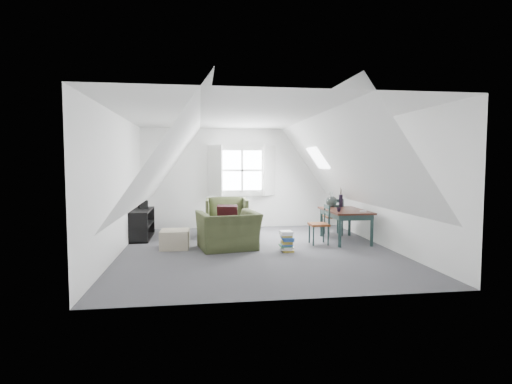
{
  "coord_description": "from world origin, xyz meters",
  "views": [
    {
      "loc": [
        -1.05,
        -7.32,
        1.63
      ],
      "look_at": [
        0.06,
        0.6,
        1.05
      ],
      "focal_mm": 28.0,
      "sensor_mm": 36.0,
      "label": 1
    }
  ],
  "objects": [
    {
      "name": "demijohn",
      "position": [
        1.8,
        1.07,
        0.8
      ],
      "size": [
        0.24,
        0.24,
        0.34
      ],
      "rotation": [
        0.0,
        0.0,
        -0.23
      ],
      "color": "silver",
      "rests_on": "dining_table"
    },
    {
      "name": "wall_back",
      "position": [
        0.0,
        2.75,
        1.25
      ],
      "size": [
        5.0,
        0.0,
        5.0
      ],
      "primitive_type": "plane",
      "rotation": [
        1.57,
        0.0,
        0.0
      ],
      "color": "white",
      "rests_on": "ground"
    },
    {
      "name": "magazine_stack",
      "position": [
        0.53,
        -0.17,
        0.19
      ],
      "size": [
        0.28,
        0.33,
        0.37
      ],
      "rotation": [
        0.0,
        0.0,
        -0.2
      ],
      "color": "#B29933",
      "rests_on": "floor"
    },
    {
      "name": "ottoman",
      "position": [
        -1.54,
        0.37,
        0.18
      ],
      "size": [
        0.55,
        0.55,
        0.36
      ],
      "primitive_type": "cube",
      "rotation": [
        0.0,
        0.0,
        -0.03
      ],
      "color": "tan",
      "rests_on": "floor"
    },
    {
      "name": "armchair_far",
      "position": [
        -0.47,
        1.58,
        0.0
      ],
      "size": [
        0.95,
        0.97,
        0.86
      ],
      "primitive_type": "imported",
      "rotation": [
        0.0,
        0.0,
        -0.03
      ],
      "color": "#3A4125",
      "rests_on": "floor"
    },
    {
      "name": "slope_left",
      "position": [
        -1.55,
        0.0,
        1.78
      ],
      "size": [
        3.19,
        5.5,
        4.48
      ],
      "primitive_type": "plane",
      "rotation": [
        0.0,
        2.19,
        0.0
      ],
      "color": "white",
      "rests_on": "wall_left"
    },
    {
      "name": "ceiling",
      "position": [
        0.0,
        0.0,
        2.5
      ],
      "size": [
        5.5,
        5.5,
        0.0
      ],
      "primitive_type": "plane",
      "rotation": [
        3.14,
        0.0,
        0.0
      ],
      "color": "white",
      "rests_on": "wall_back"
    },
    {
      "name": "throw_pillow",
      "position": [
        -0.53,
        0.33,
        0.64
      ],
      "size": [
        0.42,
        0.3,
        0.4
      ],
      "primitive_type": "cube",
      "rotation": [
        0.31,
        0.0,
        -0.2
      ],
      "color": "black",
      "rests_on": "armchair_near"
    },
    {
      "name": "dining_table",
      "position": [
        1.95,
        0.62,
        0.57
      ],
      "size": [
        0.79,
        1.32,
        0.66
      ],
      "rotation": [
        0.0,
        0.0,
        -0.04
      ],
      "color": "black",
      "rests_on": "floor"
    },
    {
      "name": "armchair_near",
      "position": [
        -0.53,
        0.18,
        0.0
      ],
      "size": [
        1.25,
        1.14,
        0.71
      ],
      "primitive_type": "imported",
      "rotation": [
        0.0,
        0.0,
        3.33
      ],
      "color": "#3A4125",
      "rests_on": "floor"
    },
    {
      "name": "skylight",
      "position": [
        1.55,
        1.3,
        1.75
      ],
      "size": [
        0.35,
        0.75,
        0.47
      ],
      "primitive_type": "cube",
      "rotation": [
        0.0,
        0.95,
        0.0
      ],
      "color": "white",
      "rests_on": "slope_right"
    },
    {
      "name": "dining_chair_far",
      "position": [
        1.95,
        1.33,
        0.43
      ],
      "size": [
        0.39,
        0.39,
        0.83
      ],
      "rotation": [
        0.0,
        0.0,
        3.26
      ],
      "color": "brown",
      "rests_on": "floor"
    },
    {
      "name": "dormer_window",
      "position": [
        0.0,
        2.68,
        1.45
      ],
      "size": [
        1.71,
        0.35,
        1.3
      ],
      "color": "white",
      "rests_on": "wall_back"
    },
    {
      "name": "media_shelf",
      "position": [
        -2.32,
        1.48,
        0.28
      ],
      "size": [
        0.41,
        1.23,
        0.63
      ],
      "rotation": [
        0.0,
        0.0,
        -0.05
      ],
      "color": "black",
      "rests_on": "floor"
    },
    {
      "name": "wall_front",
      "position": [
        0.0,
        -2.75,
        1.25
      ],
      "size": [
        5.0,
        0.0,
        5.0
      ],
      "primitive_type": "plane",
      "rotation": [
        -1.57,
        0.0,
        0.0
      ],
      "color": "white",
      "rests_on": "ground"
    },
    {
      "name": "wall_right",
      "position": [
        2.5,
        0.0,
        1.25
      ],
      "size": [
        0.0,
        5.5,
        5.5
      ],
      "primitive_type": "plane",
      "rotation": [
        1.57,
        0.0,
        -1.57
      ],
      "color": "white",
      "rests_on": "ground"
    },
    {
      "name": "floor",
      "position": [
        0.0,
        0.0,
        0.0
      ],
      "size": [
        5.5,
        5.5,
        0.0
      ],
      "primitive_type": "plane",
      "color": "#4B4A4F",
      "rests_on": "ground"
    },
    {
      "name": "vase_twigs",
      "position": [
        2.05,
        1.17,
        0.81
      ],
      "size": [
        0.09,
        0.1,
        0.68
      ],
      "rotation": [
        0.0,
        0.0,
        -0.23
      ],
      "color": "black",
      "rests_on": "dining_table"
    },
    {
      "name": "paper_box",
      "position": [
        2.15,
        0.17,
        0.68
      ],
      "size": [
        0.12,
        0.09,
        0.04
      ],
      "primitive_type": "cube",
      "rotation": [
        0.0,
        0.0,
        -0.13
      ],
      "color": "white",
      "rests_on": "dining_table"
    },
    {
      "name": "dining_chair_near",
      "position": [
        1.34,
        0.39,
        0.41
      ],
      "size": [
        0.37,
        0.37,
        0.79
      ],
      "rotation": [
        0.0,
        0.0,
        -1.26
      ],
      "color": "brown",
      "rests_on": "floor"
    },
    {
      "name": "wall_left",
      "position": [
        -2.5,
        0.0,
        1.25
      ],
      "size": [
        0.0,
        5.5,
        5.5
      ],
      "primitive_type": "plane",
      "rotation": [
        1.57,
        0.0,
        1.57
      ],
      "color": "white",
      "rests_on": "ground"
    },
    {
      "name": "slope_right",
      "position": [
        1.55,
        0.0,
        1.78
      ],
      "size": [
        3.19,
        5.5,
        4.48
      ],
      "primitive_type": "plane",
      "rotation": [
        0.0,
        -2.19,
        0.0
      ],
      "color": "white",
      "rests_on": "wall_right"
    },
    {
      "name": "cup",
      "position": [
        1.7,
        0.32,
        0.66
      ],
      "size": [
        0.1,
        0.1,
        0.08
      ],
      "primitive_type": "imported",
      "rotation": [
        0.0,
        0.0,
        -0.06
      ],
      "color": "black",
      "rests_on": "dining_table"
    },
    {
      "name": "electronics_box",
      "position": [
        -2.32,
        1.78,
        0.71
      ],
      "size": [
        0.25,
        0.29,
        0.19
      ],
      "primitive_type": "cube",
      "rotation": [
        0.0,
        0.0,
        0.35
      ],
      "color": "black",
      "rests_on": "media_shelf"
    }
  ]
}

